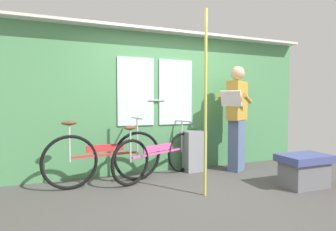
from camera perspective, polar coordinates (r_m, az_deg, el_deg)
The scene contains 8 objects.
ground_plane at distance 3.66m, azimuth 6.85°, elevation -16.21°, with size 6.38×4.07×0.04m, color #474442.
train_door_wall at distance 4.57m, azimuth -0.38°, elevation 3.56°, with size 5.38×0.28×2.36m.
bicycle_near_door at distance 4.17m, azimuth -2.14°, elevation -8.45°, with size 1.60×0.81×0.87m.
bicycle_leaning_behind at distance 3.93m, azimuth -13.29°, elevation -8.69°, with size 1.69×0.44×0.95m.
passenger_reading_newspaper at distance 4.70m, azimuth 14.48°, elevation -0.02°, with size 0.65×0.60×1.78m.
trash_bin_by_wall at distance 4.63m, azimuth 5.61°, elevation -7.52°, with size 0.34×0.28×0.68m, color gray.
handrail_pole at distance 3.34m, azimuth 7.97°, elevation 2.57°, with size 0.04×0.04×2.32m, color #C6C14C.
bench_seat_corner at distance 4.21m, azimuth 27.06°, elevation -10.26°, with size 0.70×0.44×0.45m.
Camera 1 is at (-1.63, -3.05, 1.17)m, focal length 28.56 mm.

